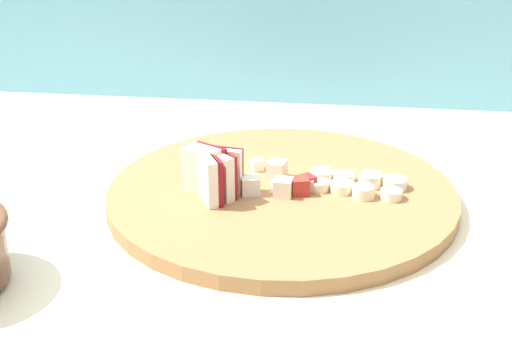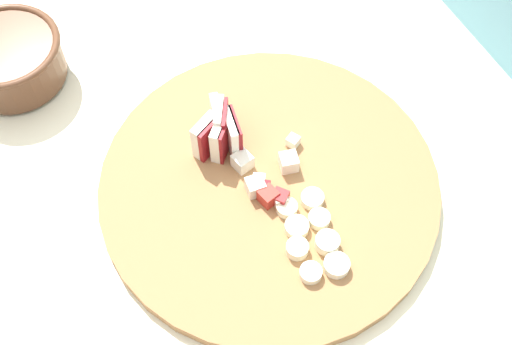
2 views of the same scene
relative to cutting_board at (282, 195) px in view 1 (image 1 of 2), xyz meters
The scene contains 5 objects.
tile_backsplash 0.47m from the cutting_board, 102.38° to the left, with size 2.40×0.04×1.34m, color #6BADC6.
cutting_board is the anchor object (origin of this frame).
apple_wedge_fan 0.09m from the cutting_board, 159.68° to the right, with size 0.07×0.06×0.06m.
apple_dice_pile 0.02m from the cutting_board, 104.27° to the right, with size 0.09×0.09×0.02m.
banana_slice_rows 0.09m from the cutting_board, ahead, with size 0.12×0.08×0.02m.
Camera 1 is at (0.16, -0.79, 1.29)m, focal length 52.04 mm.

